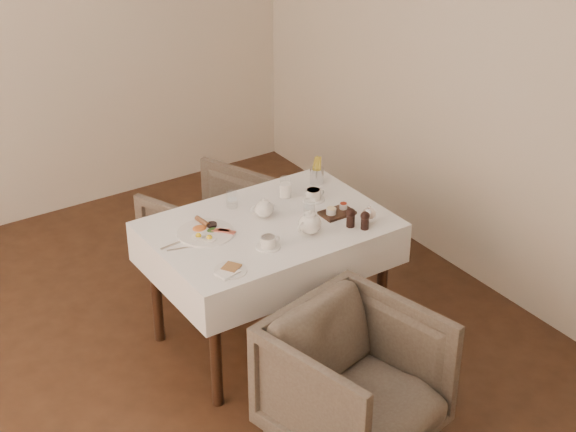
% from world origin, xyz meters
% --- Properties ---
extents(table, '(1.28, 0.88, 0.75)m').
position_xyz_m(table, '(0.80, 0.30, 0.64)').
color(table, black).
rests_on(table, ground).
extents(armchair_near, '(0.87, 0.88, 0.68)m').
position_xyz_m(armchair_near, '(0.70, -0.62, 0.34)').
color(armchair_near, '#4A3F36').
rests_on(armchair_near, ground).
extents(armchair_far, '(0.91, 0.92, 0.65)m').
position_xyz_m(armchair_far, '(0.88, 1.08, 0.32)').
color(armchair_far, '#4A3F36').
rests_on(armchair_far, ground).
extents(breakfast_plate, '(0.30, 0.30, 0.04)m').
position_xyz_m(breakfast_plate, '(0.46, 0.39, 0.77)').
color(breakfast_plate, white).
rests_on(breakfast_plate, table).
extents(side_plate, '(0.17, 0.16, 0.02)m').
position_xyz_m(side_plate, '(0.38, -0.01, 0.76)').
color(side_plate, white).
rests_on(side_plate, table).
extents(teapot_centre, '(0.17, 0.15, 0.12)m').
position_xyz_m(teapot_centre, '(0.82, 0.38, 0.81)').
color(teapot_centre, white).
rests_on(teapot_centre, table).
extents(teapot_front, '(0.20, 0.17, 0.14)m').
position_xyz_m(teapot_front, '(0.92, 0.09, 0.82)').
color(teapot_front, white).
rests_on(teapot_front, table).
extents(creamer, '(0.08, 0.08, 0.08)m').
position_xyz_m(creamer, '(1.05, 0.52, 0.80)').
color(creamer, white).
rests_on(creamer, table).
extents(teacup_near, '(0.13, 0.13, 0.06)m').
position_xyz_m(teacup_near, '(0.66, 0.09, 0.78)').
color(teacup_near, white).
rests_on(teacup_near, table).
extents(teacup_far, '(0.13, 0.13, 0.07)m').
position_xyz_m(teacup_far, '(1.16, 0.40, 0.78)').
color(teacup_far, white).
rests_on(teacup_far, table).
extents(glass_left, '(0.08, 0.08, 0.09)m').
position_xyz_m(glass_left, '(0.74, 0.58, 0.80)').
color(glass_left, silver).
rests_on(glass_left, table).
extents(glass_mid, '(0.08, 0.08, 0.09)m').
position_xyz_m(glass_mid, '(1.04, 0.26, 0.80)').
color(glass_mid, silver).
rests_on(glass_mid, table).
extents(glass_right, '(0.07, 0.07, 0.09)m').
position_xyz_m(glass_right, '(1.09, 0.58, 0.80)').
color(glass_right, silver).
rests_on(glass_right, table).
extents(condiment_board, '(0.18, 0.12, 0.05)m').
position_xyz_m(condiment_board, '(1.17, 0.18, 0.77)').
color(condiment_board, black).
rests_on(condiment_board, table).
extents(pepper_mill_left, '(0.06, 0.06, 0.11)m').
position_xyz_m(pepper_mill_left, '(1.15, 0.03, 0.81)').
color(pepper_mill_left, black).
rests_on(pepper_mill_left, table).
extents(pepper_mill_right, '(0.06, 0.06, 0.11)m').
position_xyz_m(pepper_mill_right, '(1.20, -0.03, 0.81)').
color(pepper_mill_right, black).
rests_on(pepper_mill_right, table).
extents(silver_pot, '(0.12, 0.11, 0.11)m').
position_xyz_m(silver_pot, '(1.25, 0.00, 0.81)').
color(silver_pot, white).
rests_on(silver_pot, table).
extents(fries_cup, '(0.08, 0.08, 0.17)m').
position_xyz_m(fries_cup, '(1.30, 0.56, 0.83)').
color(fries_cup, silver).
rests_on(fries_cup, table).
extents(cutlery_fork, '(0.20, 0.04, 0.00)m').
position_xyz_m(cutlery_fork, '(0.29, 0.38, 0.76)').
color(cutlery_fork, silver).
rests_on(cutlery_fork, table).
extents(cutlery_knife, '(0.17, 0.06, 0.00)m').
position_xyz_m(cutlery_knife, '(0.29, 0.32, 0.76)').
color(cutlery_knife, silver).
rests_on(cutlery_knife, table).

